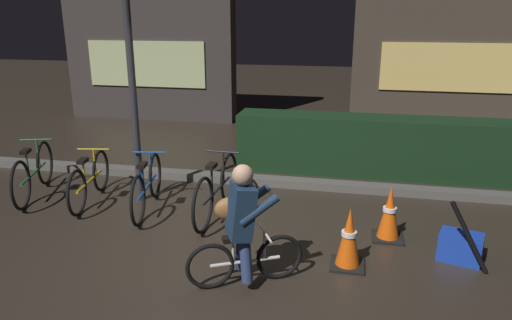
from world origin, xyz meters
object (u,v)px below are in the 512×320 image
Objects in this scene: parked_bike_center_right at (217,189)px; traffic_cone_far at (389,214)px; blue_crate at (460,247)px; traffic_cone_near at (349,239)px; parked_bike_leftmost at (33,172)px; closed_umbrella at (469,238)px; parked_bike_center_left at (147,186)px; parked_bike_left_mid at (90,180)px; street_post at (133,98)px; cyclist at (242,225)px.

parked_bike_center_right reaches higher than traffic_cone_far.
traffic_cone_near is at bearing -161.50° from blue_crate.
blue_crate is (5.76, -0.74, -0.21)m from parked_bike_leftmost.
closed_umbrella is at bearing -87.31° from blue_crate.
parked_bike_center_left is 3.18m from traffic_cone_far.
parked_bike_center_right is at bearing 168.26° from blue_crate.
blue_crate is at bearing -115.41° from parked_bike_leftmost.
traffic_cone_near is 1.22m from closed_umbrella.
traffic_cone_near is (3.63, -1.08, -0.01)m from parked_bike_left_mid.
cyclist is (1.95, -1.84, -0.85)m from street_post.
parked_bike_center_left is 2.30m from cyclist.
closed_umbrella is at bearing -103.96° from parked_bike_center_right.
traffic_cone_far is at bearing -94.27° from parked_bike_center_right.
traffic_cone_far is (3.43, -0.54, -1.16)m from street_post.
parked_bike_leftmost is 1.86m from parked_bike_center_left.
cyclist is (1.69, -1.53, 0.29)m from parked_bike_center_left.
parked_bike_left_mid is at bearing 171.95° from blue_crate.
traffic_cone_far is (0.45, 0.76, -0.00)m from traffic_cone_near.
closed_umbrella is at bearing -111.36° from parked_bike_left_mid.
parked_bike_leftmost is at bearing 172.66° from blue_crate.
cyclist reaches higher than parked_bike_leftmost.
street_post reaches higher than cyclist.
parked_bike_center_left reaches higher than parked_bike_left_mid.
traffic_cone_far is 1.99m from cyclist.
traffic_cone_far is at bearing 14.10° from cyclist.
street_post is 3.44m from traffic_cone_near.
cyclist is at bearing -133.47° from parked_bike_leftmost.
street_post is 2.81m from cyclist.
traffic_cone_far is at bearing 59.00° from traffic_cone_near.
street_post is 6.74× the size of blue_crate.
parked_bike_left_mid is at bearing 163.39° from traffic_cone_near.
closed_umbrella is (0.01, -0.25, 0.23)m from blue_crate.
parked_bike_left_mid is 4.88m from blue_crate.
street_post is 1.96m from parked_bike_leftmost.
traffic_cone_near reaches higher than traffic_cone_far.
parked_bike_leftmost reaches higher than closed_umbrella.
parked_bike_left_mid is at bearing -161.75° from street_post.
street_post is at bearing 109.45° from cyclist.
traffic_cone_near is 0.54× the size of cyclist.
parked_bike_left_mid is 3.09m from cyclist.
parked_bike_center_left is at bearing 93.60° from parked_bike_center_right.
street_post is 3.66m from traffic_cone_far.
parked_bike_leftmost is (-1.59, -0.16, -1.12)m from street_post.
parked_bike_center_right is at bearing 149.82° from traffic_cone_near.
traffic_cone_near is (2.71, -0.99, -0.02)m from parked_bike_center_left.
parked_bike_center_left is 0.92× the size of parked_bike_center_right.
parked_bike_center_right is 2.65× the size of traffic_cone_far.
parked_bike_center_left is at bearing 171.46° from blue_crate.
street_post reaches higher than parked_bike_left_mid.
parked_bike_left_mid is 3.79m from traffic_cone_near.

